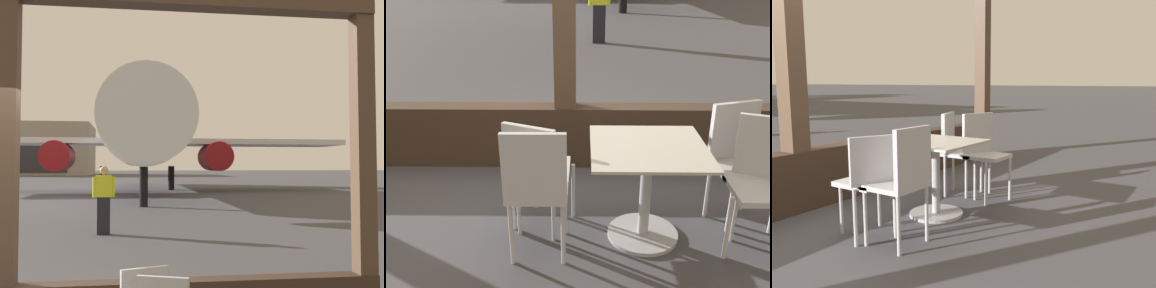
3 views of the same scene
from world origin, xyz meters
The scene contains 5 objects.
ground_plane centered at (0.00, 40.00, 0.00)m, with size 220.00×220.00×0.00m, color #424247.
window_frame centered at (0.00, 0.00, 1.32)m, with size 7.58×0.24×3.63m.
airplane centered at (1.83, 25.88, 3.62)m, with size 28.18×29.39×10.57m.
ground_crew_worker centered at (0.56, 7.28, 0.90)m, with size 0.56×0.22×1.74m.
distant_hangar centered at (-17.31, 84.72, 4.67)m, with size 23.45×17.37×9.34m.
Camera 1 is at (1.17, -4.67, 1.76)m, focal length 43.04 mm.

